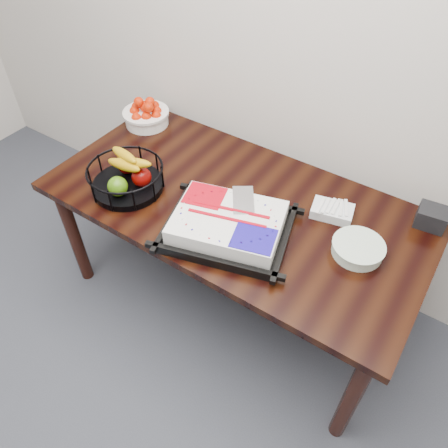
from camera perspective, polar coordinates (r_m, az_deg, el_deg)
The scene contains 7 objects.
table at distance 2.11m, azimuth 1.35°, elevation 1.29°, with size 1.80×0.90×0.75m.
cake_tray at distance 1.87m, azimuth 0.53°, elevation -0.12°, with size 0.61×0.54×0.11m.
tangerine_bowl at distance 2.58m, azimuth -10.17°, elevation 14.11°, with size 0.26×0.26×0.17m.
fruit_basket at distance 2.12m, azimuth -12.70°, elevation 6.19°, with size 0.36×0.36×0.19m.
plate_stack at distance 1.89m, azimuth 17.08°, elevation -3.11°, with size 0.22×0.22×0.05m.
fork_bag at distance 2.02m, azimuth 13.96°, elevation 1.70°, with size 0.20×0.16×0.05m.
napkin_box at distance 2.11m, azimuth 25.50°, elevation 0.80°, with size 0.13×0.11×0.09m, color black.
Camera 1 is at (0.80, 0.71, 2.13)m, focal length 35.00 mm.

